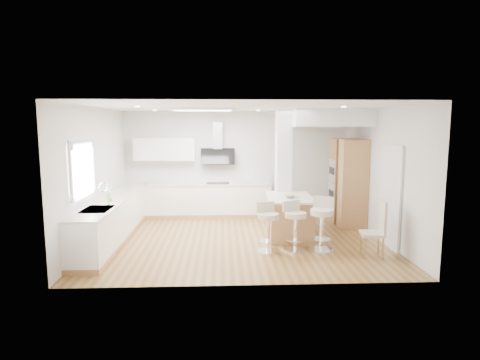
{
  "coord_description": "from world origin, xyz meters",
  "views": [
    {
      "loc": [
        -0.39,
        -8.35,
        2.44
      ],
      "look_at": [
        0.01,
        0.4,
        1.23
      ],
      "focal_mm": 30.0,
      "sensor_mm": 36.0,
      "label": 1
    }
  ],
  "objects": [
    {
      "name": "dining_chair",
      "position": [
        2.48,
        -1.25,
        0.57
      ],
      "size": [
        0.46,
        0.46,
        1.06
      ],
      "rotation": [
        0.0,
        0.0,
        -0.13
      ],
      "color": "beige",
      "rests_on": "ground"
    },
    {
      "name": "counter_left",
      "position": [
        -2.7,
        0.23,
        0.46
      ],
      "size": [
        0.63,
        4.5,
        1.35
      ],
      "color": "#B3814C",
      "rests_on": "ground"
    },
    {
      "name": "oven_column",
      "position": [
        2.68,
        1.23,
        1.05
      ],
      "size": [
        0.63,
        1.21,
        2.1
      ],
      "color": "#B3814C",
      "rests_on": "ground"
    },
    {
      "name": "wall_left",
      "position": [
        -3.0,
        0.0,
        1.4
      ],
      "size": [
        0.04,
        5.0,
        2.8
      ],
      "primitive_type": "cube",
      "color": "silver",
      "rests_on": "ground"
    },
    {
      "name": "wall_back",
      "position": [
        0.0,
        2.5,
        1.4
      ],
      "size": [
        6.0,
        0.04,
        2.8
      ],
      "primitive_type": "cube",
      "color": "silver",
      "rests_on": "ground"
    },
    {
      "name": "bar_stool_c",
      "position": [
        1.54,
        -0.84,
        0.59
      ],
      "size": [
        0.62,
        0.62,
        1.04
      ],
      "rotation": [
        0.0,
        0.0,
        -0.41
      ],
      "color": "white",
      "rests_on": "ground"
    },
    {
      "name": "skylight",
      "position": [
        -0.79,
        0.6,
        2.77
      ],
      "size": [
        4.1,
        2.1,
        0.06
      ],
      "color": "silver",
      "rests_on": "ground"
    },
    {
      "name": "bar_stool_b",
      "position": [
        1.02,
        -0.81,
        0.55
      ],
      "size": [
        0.57,
        0.57,
        0.97
      ],
      "rotation": [
        0.0,
        0.0,
        0.39
      ],
      "color": "white",
      "rests_on": "ground"
    },
    {
      "name": "soffit",
      "position": [
        2.1,
        1.4,
        2.6
      ],
      "size": [
        1.78,
        2.2,
        0.4
      ],
      "color": "white",
      "rests_on": "ground"
    },
    {
      "name": "bar_stool_a",
      "position": [
        0.48,
        -0.88,
        0.54
      ],
      "size": [
        0.54,
        0.54,
        0.96
      ],
      "rotation": [
        0.0,
        0.0,
        0.28
      ],
      "color": "white",
      "rests_on": "ground"
    },
    {
      "name": "doorway_right",
      "position": [
        2.97,
        -0.6,
        1.0
      ],
      "size": [
        0.05,
        1.0,
        2.1
      ],
      "color": "#494039",
      "rests_on": "ground"
    },
    {
      "name": "ground",
      "position": [
        0.0,
        0.0,
        0.0
      ],
      "size": [
        6.0,
        6.0,
        0.0
      ],
      "primitive_type": "plane",
      "color": "olive",
      "rests_on": "ground"
    },
    {
      "name": "peninsula",
      "position": [
        1.08,
        0.19,
        0.45
      ],
      "size": [
        1.04,
        1.51,
        0.96
      ],
      "rotation": [
        0.0,
        0.0,
        -0.05
      ],
      "color": "#B3814C",
      "rests_on": "ground"
    },
    {
      "name": "pillar",
      "position": [
        1.05,
        0.95,
        1.4
      ],
      "size": [
        0.35,
        0.35,
        2.8
      ],
      "color": "silver",
      "rests_on": "ground"
    },
    {
      "name": "window_left",
      "position": [
        -2.96,
        -0.9,
        1.69
      ],
      "size": [
        0.06,
        1.28,
        1.07
      ],
      "color": "silver",
      "rests_on": "ground"
    },
    {
      "name": "counter_back",
      "position": [
        -0.91,
        2.22,
        0.7
      ],
      "size": [
        3.62,
        0.63,
        2.5
      ],
      "color": "#B3814C",
      "rests_on": "ground"
    },
    {
      "name": "wall_right",
      "position": [
        3.0,
        0.0,
        1.4
      ],
      "size": [
        0.04,
        5.0,
        2.8
      ],
      "primitive_type": "cube",
      "color": "silver",
      "rests_on": "ground"
    },
    {
      "name": "ceiling",
      "position": [
        0.0,
        0.0,
        0.0
      ],
      "size": [
        6.0,
        5.0,
        0.02
      ],
      "primitive_type": "cube",
      "color": "white",
      "rests_on": "ground"
    }
  ]
}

